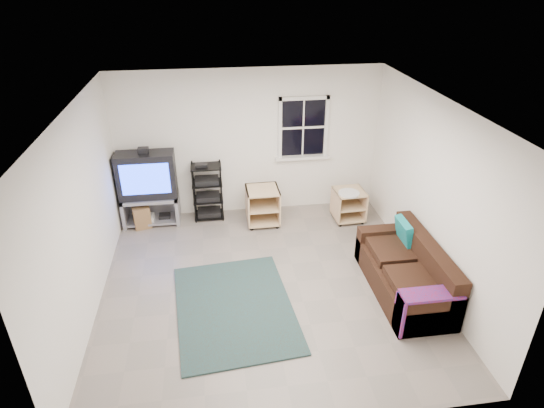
{
  "coord_description": "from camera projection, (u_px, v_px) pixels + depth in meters",
  "views": [
    {
      "loc": [
        -0.65,
        -5.18,
        4.08
      ],
      "look_at": [
        0.14,
        0.4,
        1.09
      ],
      "focal_mm": 30.0,
      "sensor_mm": 36.0,
      "label": 1
    }
  ],
  "objects": [
    {
      "name": "side_table_left",
      "position": [
        262.0,
        204.0,
        7.95
      ],
      "size": [
        0.56,
        0.56,
        0.66
      ],
      "rotation": [
        0.0,
        0.0,
        0.01
      ],
      "color": "#D9AE85",
      "rests_on": "ground"
    },
    {
      "name": "shag_rug",
      "position": [
        235.0,
        307.0,
        6.07
      ],
      "size": [
        1.68,
        2.2,
        0.02
      ],
      "primitive_type": "cube",
      "rotation": [
        0.0,
        0.0,
        0.09
      ],
      "color": "#302015",
      "rests_on": "ground"
    },
    {
      "name": "av_rack",
      "position": [
        208.0,
        195.0,
        8.05
      ],
      "size": [
        0.52,
        0.38,
        1.04
      ],
      "color": "black",
      "rests_on": "ground"
    },
    {
      "name": "paper_bag",
      "position": [
        142.0,
        218.0,
        7.84
      ],
      "size": [
        0.32,
        0.25,
        0.4
      ],
      "primitive_type": "cube",
      "rotation": [
        0.0,
        0.0,
        0.28
      ],
      "color": "olive",
      "rests_on": "ground"
    },
    {
      "name": "side_table_right",
      "position": [
        348.0,
        202.0,
        8.05
      ],
      "size": [
        0.54,
        0.56,
        0.6
      ],
      "rotation": [
        0.0,
        0.0,
        0.05
      ],
      "color": "#D9AE85",
      "rests_on": "ground"
    },
    {
      "name": "sofa",
      "position": [
        407.0,
        273.0,
        6.27
      ],
      "size": [
        0.81,
        1.83,
        0.84
      ],
      "color": "black",
      "rests_on": "ground"
    },
    {
      "name": "tv_unit",
      "position": [
        148.0,
        183.0,
        7.73
      ],
      "size": [
        0.96,
        0.48,
        1.41
      ],
      "color": "gray",
      "rests_on": "ground"
    },
    {
      "name": "room",
      "position": [
        303.0,
        132.0,
        7.94
      ],
      "size": [
        4.6,
        4.62,
        4.6
      ],
      "color": "gray",
      "rests_on": "ground"
    }
  ]
}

